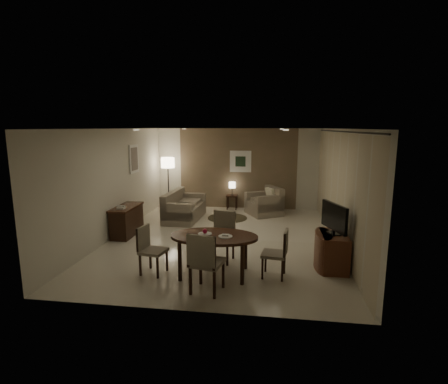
# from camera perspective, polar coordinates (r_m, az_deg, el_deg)

# --- Properties ---
(room_shell) EXTENTS (5.50, 7.00, 2.70)m
(room_shell) POSITION_cam_1_polar(r_m,az_deg,el_deg) (8.82, 0.18, 1.51)
(room_shell) COLOR beige
(room_shell) RESTS_ON ground
(taupe_accent) EXTENTS (3.96, 0.03, 2.70)m
(taupe_accent) POSITION_cam_1_polar(r_m,az_deg,el_deg) (11.86, 2.23, 3.82)
(taupe_accent) COLOR brown
(taupe_accent) RESTS_ON wall_back
(curtain_wall) EXTENTS (0.08, 6.70, 2.58)m
(curtain_wall) POSITION_cam_1_polar(r_m,az_deg,el_deg) (8.48, 18.03, 0.42)
(curtain_wall) COLOR beige
(curtain_wall) RESTS_ON wall_right
(curtain_rod) EXTENTS (0.03, 6.80, 0.03)m
(curtain_rod) POSITION_cam_1_polar(r_m,az_deg,el_deg) (8.36, 18.55, 9.36)
(curtain_rod) COLOR black
(curtain_rod) RESTS_ON wall_right
(art_back_frame) EXTENTS (0.72, 0.03, 0.72)m
(art_back_frame) POSITION_cam_1_polar(r_m,az_deg,el_deg) (11.79, 2.71, 5.01)
(art_back_frame) COLOR silver
(art_back_frame) RESTS_ON wall_back
(art_back_canvas) EXTENTS (0.34, 0.01, 0.34)m
(art_back_canvas) POSITION_cam_1_polar(r_m,az_deg,el_deg) (11.78, 2.71, 5.00)
(art_back_canvas) COLOR black
(art_back_canvas) RESTS_ON wall_back
(art_left_frame) EXTENTS (0.03, 0.60, 0.80)m
(art_left_frame) POSITION_cam_1_polar(r_m,az_deg,el_deg) (10.25, -14.49, 5.26)
(art_left_frame) COLOR silver
(art_left_frame) RESTS_ON wall_left
(art_left_canvas) EXTENTS (0.01, 0.46, 0.64)m
(art_left_canvas) POSITION_cam_1_polar(r_m,az_deg,el_deg) (10.24, -14.41, 5.26)
(art_left_canvas) COLOR gray
(art_left_canvas) RESTS_ON wall_left
(downlight_nl) EXTENTS (0.10, 0.10, 0.01)m
(downlight_nl) POSITION_cam_1_polar(r_m,az_deg,el_deg) (6.93, -14.12, 9.83)
(downlight_nl) COLOR white
(downlight_nl) RESTS_ON ceiling
(downlight_nr) EXTENTS (0.10, 0.10, 0.01)m
(downlight_nr) POSITION_cam_1_polar(r_m,az_deg,el_deg) (6.43, 10.05, 9.95)
(downlight_nr) COLOR white
(downlight_nr) RESTS_ON ceiling
(downlight_fl) EXTENTS (0.10, 0.10, 0.01)m
(downlight_fl) POSITION_cam_1_polar(r_m,az_deg,el_deg) (10.36, -6.54, 10.20)
(downlight_fl) COLOR white
(downlight_fl) RESTS_ON ceiling
(downlight_fr) EXTENTS (0.10, 0.10, 0.01)m
(downlight_fr) POSITION_cam_1_polar(r_m,az_deg,el_deg) (10.03, 9.39, 10.12)
(downlight_fr) COLOR white
(downlight_fr) RESTS_ON ceiling
(console_desk) EXTENTS (0.48, 1.20, 0.75)m
(console_desk) POSITION_cam_1_polar(r_m,az_deg,el_deg) (9.32, -15.57, -4.52)
(console_desk) COLOR #462916
(console_desk) RESTS_ON floor
(telephone) EXTENTS (0.20, 0.14, 0.09)m
(telephone) POSITION_cam_1_polar(r_m,az_deg,el_deg) (8.95, -16.46, -2.37)
(telephone) COLOR white
(telephone) RESTS_ON console_desk
(tv_cabinet) EXTENTS (0.48, 0.90, 0.70)m
(tv_cabinet) POSITION_cam_1_polar(r_m,az_deg,el_deg) (7.24, 17.41, -9.18)
(tv_cabinet) COLOR brown
(tv_cabinet) RESTS_ON floor
(flat_tv) EXTENTS (0.36, 0.85, 0.60)m
(flat_tv) POSITION_cam_1_polar(r_m,az_deg,el_deg) (7.04, 17.54, -4.04)
(flat_tv) COLOR black
(flat_tv) RESTS_ON tv_cabinet
(dining_table) EXTENTS (1.63, 1.02, 0.77)m
(dining_table) POSITION_cam_1_polar(r_m,az_deg,el_deg) (6.62, -1.64, -10.26)
(dining_table) COLOR #462916
(dining_table) RESTS_ON floor
(chair_near) EXTENTS (0.60, 0.60, 1.05)m
(chair_near) POSITION_cam_1_polar(r_m,az_deg,el_deg) (5.94, -2.78, -11.28)
(chair_near) COLOR gray
(chair_near) RESTS_ON floor
(chair_far) EXTENTS (0.57, 0.57, 1.01)m
(chair_far) POSITION_cam_1_polar(r_m,az_deg,el_deg) (7.23, -0.50, -7.41)
(chair_far) COLOR gray
(chair_far) RESTS_ON floor
(chair_left) EXTENTS (0.51, 0.51, 0.91)m
(chair_left) POSITION_cam_1_polar(r_m,az_deg,el_deg) (6.78, -11.45, -9.33)
(chair_left) COLOR gray
(chair_left) RESTS_ON floor
(chair_right) EXTENTS (0.49, 0.49, 0.89)m
(chair_right) POSITION_cam_1_polar(r_m,az_deg,el_deg) (6.58, 8.16, -9.90)
(chair_right) COLOR gray
(chair_right) RESTS_ON floor
(plate_a) EXTENTS (0.26, 0.26, 0.02)m
(plate_a) POSITION_cam_1_polar(r_m,az_deg,el_deg) (6.57, -3.14, -6.83)
(plate_a) COLOR white
(plate_a) RESTS_ON dining_table
(plate_b) EXTENTS (0.26, 0.26, 0.02)m
(plate_b) POSITION_cam_1_polar(r_m,az_deg,el_deg) (6.41, 0.22, -7.26)
(plate_b) COLOR white
(plate_b) RESTS_ON dining_table
(fruit_apple) EXTENTS (0.09, 0.09, 0.09)m
(fruit_apple) POSITION_cam_1_polar(r_m,az_deg,el_deg) (6.56, -3.14, -6.39)
(fruit_apple) COLOR #B7143A
(fruit_apple) RESTS_ON plate_a
(napkin) EXTENTS (0.12, 0.08, 0.03)m
(napkin) POSITION_cam_1_polar(r_m,az_deg,el_deg) (6.41, 0.22, -7.06)
(napkin) COLOR white
(napkin) RESTS_ON plate_b
(round_rug) EXTENTS (1.21, 1.21, 0.01)m
(round_rug) POSITION_cam_1_polar(r_m,az_deg,el_deg) (10.70, 0.55, -4.24)
(round_rug) COLOR #443826
(round_rug) RESTS_ON floor
(sofa) EXTENTS (1.82, 0.97, 0.84)m
(sofa) POSITION_cam_1_polar(r_m,az_deg,el_deg) (10.55, -6.46, -2.21)
(sofa) COLOR gray
(sofa) RESTS_ON floor
(armchair) EXTENTS (1.28, 1.30, 0.87)m
(armchair) POSITION_cam_1_polar(r_m,az_deg,el_deg) (11.10, 6.55, -1.49)
(armchair) COLOR gray
(armchair) RESTS_ON floor
(side_table) EXTENTS (0.37, 0.37, 0.48)m
(side_table) POSITION_cam_1_polar(r_m,az_deg,el_deg) (11.82, 1.33, -1.65)
(side_table) COLOR black
(side_table) RESTS_ON floor
(table_lamp) EXTENTS (0.22, 0.22, 0.50)m
(table_lamp) POSITION_cam_1_polar(r_m,az_deg,el_deg) (11.73, 1.34, 0.68)
(table_lamp) COLOR #FFEAC1
(table_lamp) RESTS_ON side_table
(floor_lamp) EXTENTS (0.44, 0.44, 1.74)m
(floor_lamp) POSITION_cam_1_polar(r_m,az_deg,el_deg) (11.86, -9.07, 1.37)
(floor_lamp) COLOR #FFE5B7
(floor_lamp) RESTS_ON floor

